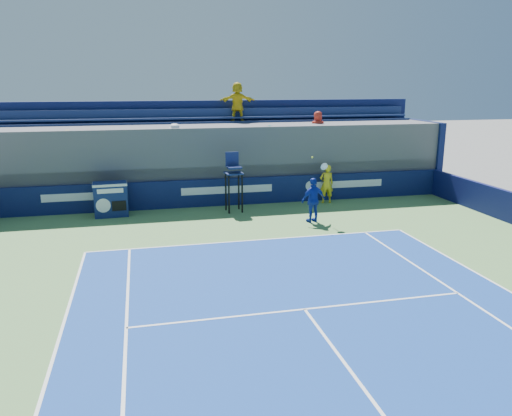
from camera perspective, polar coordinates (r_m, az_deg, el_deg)
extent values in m
imported|color=yellow|center=(22.41, 8.06, 2.75)|extent=(0.67, 0.48, 1.72)
cube|color=white|center=(17.06, -0.29, -3.70)|extent=(10.97, 0.07, 0.00)
cube|color=white|center=(12.14, 5.58, -11.43)|extent=(8.23, 0.07, 0.00)
cube|color=#0C1543|center=(21.85, -3.33, 1.84)|extent=(20.40, 0.20, 1.20)
cube|color=white|center=(21.56, -19.20, 1.23)|extent=(3.20, 0.01, 0.32)
cube|color=white|center=(21.73, -3.29, 2.09)|extent=(4.00, 0.01, 0.32)
cube|color=white|center=(23.28, 10.18, 2.70)|extent=(3.60, 0.01, 0.32)
cylinder|color=white|center=(22.67, 6.22, 2.54)|extent=(0.44, 0.01, 0.44)
cube|color=#101E52|center=(20.81, -16.26, 0.95)|extent=(1.34, 0.77, 1.40)
cube|color=silver|center=(20.68, -16.38, 2.65)|extent=(1.36, 0.80, 0.10)
cylinder|color=white|center=(20.50, -17.06, 0.26)|extent=(0.56, 0.05, 0.56)
cube|color=black|center=(20.51, -15.37, 0.24)|extent=(0.55, 0.05, 0.40)
cube|color=white|center=(20.37, -16.33, 1.88)|extent=(1.00, 0.07, 0.18)
cylinder|color=black|center=(20.39, -3.11, 1.52)|extent=(0.07, 0.07, 1.60)
cylinder|color=black|center=(20.52, -1.59, 1.62)|extent=(0.07, 0.07, 1.60)
cylinder|color=black|center=(20.92, -3.47, 1.84)|extent=(0.07, 0.07, 1.60)
cylinder|color=black|center=(21.05, -1.99, 1.94)|extent=(0.07, 0.07, 1.60)
cube|color=#0F1D4E|center=(20.56, -2.56, 3.99)|extent=(0.74, 0.74, 0.06)
cube|color=#141F4E|center=(20.42, -2.50, 4.64)|extent=(0.58, 0.48, 0.08)
cube|color=#151E50|center=(20.72, -2.76, 5.61)|extent=(0.55, 0.09, 0.60)
imported|color=#132A9D|center=(19.20, 6.57, 0.89)|extent=(1.08, 0.63, 1.73)
cylinder|color=black|center=(19.15, 7.64, 3.34)|extent=(0.05, 0.16, 0.39)
torus|color=silver|center=(19.01, 7.79, 4.72)|extent=(0.31, 0.15, 0.29)
cylinder|color=silver|center=(19.01, 7.79, 4.72)|extent=(0.26, 0.11, 0.24)
sphere|color=#D6E533|center=(18.74, 6.44, 5.78)|extent=(0.07, 0.07, 0.07)
cube|color=#4A494E|center=(23.50, -4.17, 5.40)|extent=(20.40, 3.60, 3.38)
cube|color=#4A494E|center=(22.22, -3.61, 4.34)|extent=(20.40, 0.90, 0.55)
cube|color=navy|center=(22.05, -3.59, 5.51)|extent=(20.00, 0.45, 0.08)
cube|color=navy|center=(22.26, -3.70, 6.12)|extent=(20.00, 0.06, 0.45)
cube|color=#4A494E|center=(23.01, -4.01, 6.06)|extent=(20.40, 0.90, 0.55)
cube|color=navy|center=(22.85, -3.99, 7.20)|extent=(20.00, 0.45, 0.08)
cube|color=navy|center=(23.07, -4.10, 7.77)|extent=(20.00, 0.06, 0.45)
cube|color=#4A494E|center=(23.83, -4.38, 7.66)|extent=(20.40, 0.90, 0.55)
cube|color=navy|center=(23.68, -4.36, 8.78)|extent=(20.00, 0.45, 0.08)
cube|color=navy|center=(23.91, -4.47, 9.31)|extent=(20.00, 0.06, 0.45)
cube|color=#4A494E|center=(24.66, -4.73, 9.16)|extent=(20.40, 0.90, 0.55)
cube|color=navy|center=(24.52, -4.72, 10.24)|extent=(20.00, 0.45, 0.08)
cube|color=navy|center=(24.76, -4.82, 10.74)|extent=(20.00, 0.06, 0.45)
cube|color=#0C1647|center=(25.34, -4.89, 7.19)|extent=(20.80, 0.30, 4.40)
cube|color=#0C1647|center=(27.09, 18.12, 5.92)|extent=(0.30, 3.90, 3.40)
imported|color=gold|center=(21.90, -20.64, 6.25)|extent=(0.82, 0.65, 1.62)
imported|color=silver|center=(21.75, -9.19, 7.14)|extent=(1.18, 0.70, 1.79)
imported|color=teal|center=(22.44, 1.58, 7.35)|extent=(0.98, 0.44, 1.65)
imported|color=#AF2619|center=(24.00, 7.06, 8.99)|extent=(0.85, 0.61, 1.63)
imported|color=black|center=(24.35, 13.98, 7.39)|extent=(0.65, 0.50, 1.58)
imported|color=gold|center=(24.72, -2.14, 12.05)|extent=(1.79, 0.81, 1.86)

